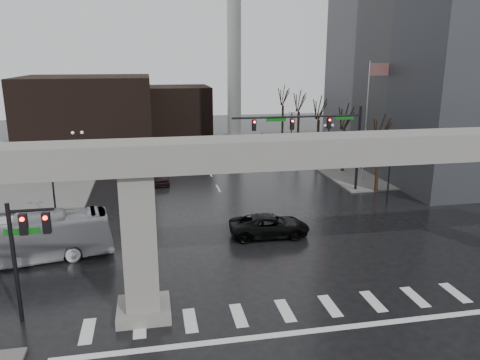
{
  "coord_description": "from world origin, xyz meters",
  "views": [
    {
      "loc": [
        -6.29,
        -21.3,
        12.43
      ],
      "look_at": [
        -0.56,
        8.07,
        4.5
      ],
      "focal_mm": 35.0,
      "sensor_mm": 36.0,
      "label": 1
    }
  ],
  "objects_px": {
    "signal_mast_arm": "(320,131)",
    "pickup_truck": "(269,226)",
    "city_bus": "(23,239)",
    "far_car": "(158,176)"
  },
  "relations": [
    {
      "from": "signal_mast_arm",
      "to": "far_car",
      "type": "height_order",
      "value": "signal_mast_arm"
    },
    {
      "from": "pickup_truck",
      "to": "far_car",
      "type": "bearing_deg",
      "value": 27.23
    },
    {
      "from": "signal_mast_arm",
      "to": "pickup_truck",
      "type": "relative_size",
      "value": 2.13
    },
    {
      "from": "city_bus",
      "to": "far_car",
      "type": "distance_m",
      "value": 19.43
    },
    {
      "from": "signal_mast_arm",
      "to": "city_bus",
      "type": "distance_m",
      "value": 26.14
    },
    {
      "from": "signal_mast_arm",
      "to": "pickup_truck",
      "type": "height_order",
      "value": "signal_mast_arm"
    },
    {
      "from": "city_bus",
      "to": "far_car",
      "type": "xyz_separation_m",
      "value": [
        8.61,
        17.4,
        -0.72
      ]
    },
    {
      "from": "pickup_truck",
      "to": "city_bus",
      "type": "relative_size",
      "value": 0.53
    },
    {
      "from": "signal_mast_arm",
      "to": "city_bus",
      "type": "xyz_separation_m",
      "value": [
        -23.28,
        -11.05,
        -4.35
      ]
    },
    {
      "from": "city_bus",
      "to": "pickup_truck",
      "type": "bearing_deg",
      "value": -94.78
    }
  ]
}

